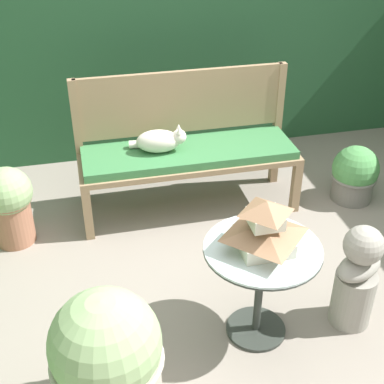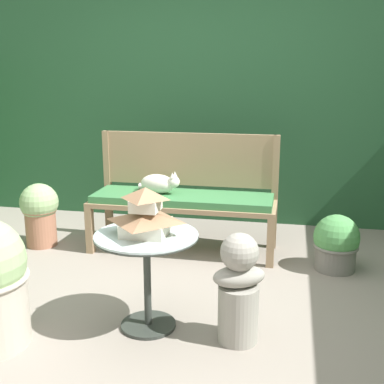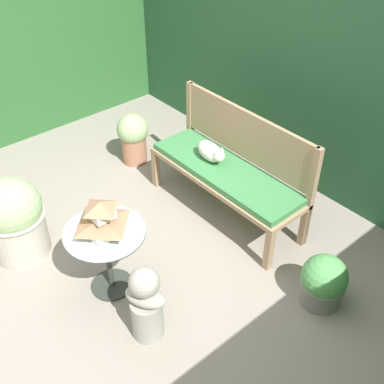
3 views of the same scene
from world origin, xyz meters
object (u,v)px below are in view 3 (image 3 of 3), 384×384
potted_plant_bench_left (133,136)px  potted_plant_path_edge (14,218)px  pagoda_birdhouse (102,219)px  potted_plant_patio_mid (323,281)px  cat (211,151)px  patio_table (106,244)px  garden_bust (146,304)px  garden_bench (225,175)px

potted_plant_bench_left → potted_plant_path_edge: (0.51, -1.55, 0.06)m
pagoda_birdhouse → potted_plant_path_edge: pagoda_birdhouse is taller
potted_plant_patio_mid → cat: bearing=173.2°
patio_table → pagoda_birdhouse: 0.25m
patio_table → pagoda_birdhouse: (-0.00, 0.00, 0.25)m
cat → garden_bust: cat is taller
garden_bench → potted_plant_bench_left: 1.28m
garden_bust → potted_plant_bench_left: garden_bust is taller
pagoda_birdhouse → potted_plant_path_edge: 0.98m
patio_table → potted_plant_path_edge: bearing=-156.4°
garden_bust → garden_bench: bearing=88.3°
patio_table → garden_bust: size_ratio=0.95×
potted_plant_bench_left → potted_plant_patio_mid: potted_plant_bench_left is taller
cat → potted_plant_path_edge: size_ratio=0.54×
cat → garden_bust: size_ratio=0.61×
patio_table → potted_plant_bench_left: size_ratio=1.08×
potted_plant_path_edge → potted_plant_patio_mid: 2.53m
patio_table → potted_plant_patio_mid: (1.18, 1.15, -0.25)m
garden_bench → potted_plant_path_edge: bearing=-114.1°
patio_table → pagoda_birdhouse: size_ratio=1.78×
potted_plant_bench_left → potted_plant_path_edge: bearing=-71.7°
patio_table → potted_plant_patio_mid: patio_table is taller
potted_plant_patio_mid → pagoda_birdhouse: bearing=-135.7°
patio_table → garden_bust: bearing=-4.5°
cat → patio_table: size_ratio=0.65×
garden_bench → pagoda_birdhouse: size_ratio=4.60×
potted_plant_path_edge → potted_plant_patio_mid: size_ratio=1.68×
patio_table → potted_plant_bench_left: patio_table is taller
garden_bust → potted_plant_patio_mid: garden_bust is taller
cat → garden_bench: bearing=6.8°
garden_bench → garden_bust: bearing=-65.0°
garden_bench → potted_plant_patio_mid: size_ratio=3.58×
potted_plant_path_edge → potted_plant_patio_mid: bearing=36.9°
patio_table → garden_bust: 0.57m
patio_table → potted_plant_patio_mid: 1.67m
potted_plant_path_edge → potted_plant_bench_left: bearing=108.3°
pagoda_birdhouse → potted_plant_bench_left: bearing=138.8°
garden_bench → potted_plant_patio_mid: bearing=-7.7°
garden_bench → pagoda_birdhouse: pagoda_birdhouse is taller
pagoda_birdhouse → potted_plant_path_edge: size_ratio=0.46×
garden_bench → potted_plant_path_edge: (-0.76, -1.69, -0.06)m
pagoda_birdhouse → garden_bench: bearing=93.7°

